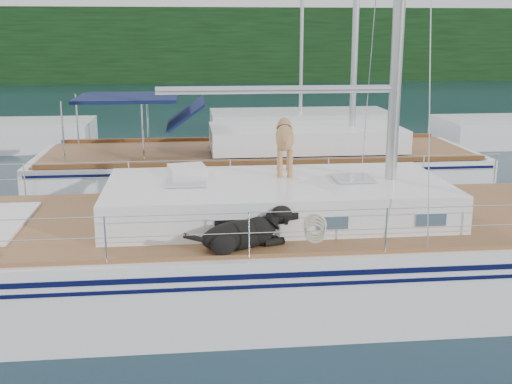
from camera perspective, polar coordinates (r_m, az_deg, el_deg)
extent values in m
plane|color=black|center=(10.35, -2.67, -8.96)|extent=(120.00, 120.00, 0.00)
cube|color=black|center=(54.53, -5.70, 12.85)|extent=(90.00, 3.00, 6.00)
cube|color=#595147|center=(55.83, -5.65, 10.41)|extent=(92.00, 1.00, 1.20)
cube|color=white|center=(10.17, -2.70, -6.37)|extent=(12.00, 3.80, 1.40)
cube|color=#8E5D39|center=(9.94, -2.75, -2.42)|extent=(11.52, 3.50, 0.06)
cube|color=white|center=(9.93, 1.84, -0.60)|extent=(5.20, 2.50, 0.55)
cylinder|color=silver|center=(9.65, 1.92, 9.07)|extent=(3.60, 0.12, 0.12)
cylinder|color=silver|center=(8.10, -2.05, -1.90)|extent=(10.56, 0.01, 0.01)
cylinder|color=silver|center=(11.50, -3.31, 2.86)|extent=(10.56, 0.01, 0.01)
cube|color=#1B35AC|center=(11.15, -8.11, -0.44)|extent=(0.69, 0.53, 0.05)
cube|color=silver|center=(10.37, -6.12, 1.93)|extent=(0.66, 0.58, 0.15)
torus|color=beige|center=(8.34, 5.28, -2.90)|extent=(0.40, 0.24, 0.38)
cube|color=white|center=(16.39, 0.21, 1.36)|extent=(11.00, 3.50, 1.30)
cube|color=#8E5D39|center=(16.26, 0.21, 3.59)|extent=(10.56, 3.29, 0.06)
cube|color=white|center=(16.37, 4.40, 4.87)|extent=(4.80, 2.30, 0.55)
cube|color=#101C45|center=(16.03, -11.35, 8.23)|extent=(2.40, 2.30, 0.08)
cube|color=white|center=(26.17, 3.95, 5.98)|extent=(7.20, 3.00, 1.10)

